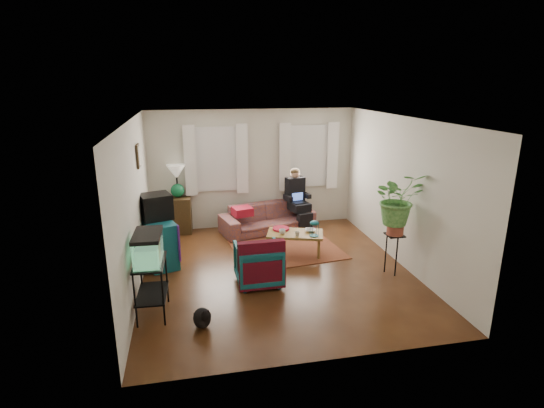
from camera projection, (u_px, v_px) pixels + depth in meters
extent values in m
cube|color=#4F2B14|center=(277.00, 271.00, 7.35)|extent=(4.50, 5.00, 0.01)
cube|color=white|center=(277.00, 119.00, 6.62)|extent=(4.50, 5.00, 0.01)
cube|color=silver|center=(253.00, 169.00, 9.34)|extent=(4.50, 0.01, 2.60)
cube|color=silver|center=(325.00, 259.00, 4.64)|extent=(4.50, 0.01, 2.60)
cube|color=silver|center=(135.00, 207.00, 6.56)|extent=(0.01, 5.00, 2.60)
cube|color=silver|center=(402.00, 192.00, 7.42)|extent=(0.01, 5.00, 2.60)
cube|color=white|center=(216.00, 159.00, 9.10)|extent=(1.08, 0.04, 1.38)
cube|color=white|center=(308.00, 156.00, 9.49)|extent=(1.08, 0.04, 1.38)
cube|color=white|center=(216.00, 160.00, 9.02)|extent=(1.36, 0.06, 1.50)
cube|color=white|center=(309.00, 157.00, 9.41)|extent=(1.36, 0.06, 1.50)
cube|color=#3D2616|center=(139.00, 156.00, 7.18)|extent=(0.04, 0.32, 0.40)
cube|color=brown|center=(287.00, 249.00, 8.27)|extent=(2.18, 1.84, 0.01)
imported|color=brown|center=(267.00, 214.00, 9.21)|extent=(2.15, 1.27, 0.79)
cube|color=#412918|center=(179.00, 214.00, 9.18)|extent=(0.57, 0.57, 0.78)
cube|color=#115E66|center=(159.00, 242.00, 7.54)|extent=(0.72, 1.02, 0.83)
cube|color=black|center=(156.00, 206.00, 7.45)|extent=(0.62, 0.60, 0.44)
cube|color=black|center=(152.00, 288.00, 5.89)|extent=(0.43, 0.74, 0.80)
cube|color=#7FD899|center=(148.00, 247.00, 5.72)|extent=(0.39, 0.67, 0.42)
ellipsoid|color=black|center=(202.00, 316.00, 5.66)|extent=(0.34, 0.43, 0.31)
imported|color=#126570|center=(258.00, 262.00, 6.84)|extent=(0.73, 0.68, 0.73)
cube|color=#9E0A0A|center=(262.00, 260.00, 6.53)|extent=(0.74, 0.19, 0.60)
cube|color=brown|center=(295.00, 243.00, 8.03)|extent=(1.15, 0.85, 0.43)
imported|color=white|center=(282.00, 232.00, 7.89)|extent=(0.15, 0.15, 0.09)
imported|color=beige|center=(297.00, 234.00, 7.79)|extent=(0.12, 0.12, 0.09)
imported|color=white|center=(310.00, 230.00, 8.03)|extent=(0.25, 0.25, 0.05)
cylinder|color=#B21414|center=(281.00, 229.00, 8.13)|extent=(0.40, 0.40, 0.04)
cube|color=black|center=(393.00, 254.00, 7.19)|extent=(0.30, 0.30, 0.70)
imported|color=#599947|center=(397.00, 207.00, 6.95)|extent=(0.80, 0.70, 0.89)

